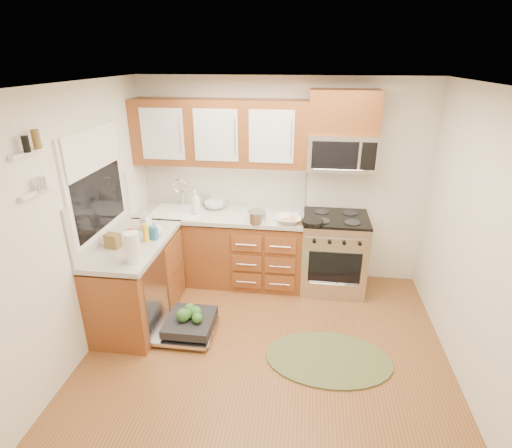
# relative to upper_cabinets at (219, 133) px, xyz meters

# --- Properties ---
(floor) EXTENTS (3.50, 3.50, 0.00)m
(floor) POSITION_rel_upper_cabinets_xyz_m (0.73, -1.57, -1.88)
(floor) COLOR brown
(floor) RESTS_ON ground
(ceiling) EXTENTS (3.50, 3.50, 0.00)m
(ceiling) POSITION_rel_upper_cabinets_xyz_m (0.73, -1.57, 0.62)
(ceiling) COLOR white
(ceiling) RESTS_ON ground
(wall_back) EXTENTS (3.50, 0.04, 2.50)m
(wall_back) POSITION_rel_upper_cabinets_xyz_m (0.73, 0.18, -0.62)
(wall_back) COLOR silver
(wall_back) RESTS_ON ground
(wall_front) EXTENTS (3.50, 0.04, 2.50)m
(wall_front) POSITION_rel_upper_cabinets_xyz_m (0.73, -3.33, -0.62)
(wall_front) COLOR silver
(wall_front) RESTS_ON ground
(wall_left) EXTENTS (0.04, 3.50, 2.50)m
(wall_left) POSITION_rel_upper_cabinets_xyz_m (-1.02, -1.57, -0.62)
(wall_left) COLOR silver
(wall_left) RESTS_ON ground
(wall_right) EXTENTS (0.04, 3.50, 2.50)m
(wall_right) POSITION_rel_upper_cabinets_xyz_m (2.48, -1.57, -0.62)
(wall_right) COLOR silver
(wall_right) RESTS_ON ground
(base_cabinet_back) EXTENTS (2.05, 0.60, 0.85)m
(base_cabinet_back) POSITION_rel_upper_cabinets_xyz_m (0.00, -0.12, -1.45)
(base_cabinet_back) COLOR brown
(base_cabinet_back) RESTS_ON ground
(base_cabinet_left) EXTENTS (0.60, 1.25, 0.85)m
(base_cabinet_left) POSITION_rel_upper_cabinets_xyz_m (-0.72, -1.05, -1.45)
(base_cabinet_left) COLOR brown
(base_cabinet_left) RESTS_ON ground
(countertop_back) EXTENTS (2.07, 0.64, 0.05)m
(countertop_back) POSITION_rel_upper_cabinets_xyz_m (0.00, -0.14, -0.97)
(countertop_back) COLOR #AAA69B
(countertop_back) RESTS_ON base_cabinet_back
(countertop_left) EXTENTS (0.64, 1.27, 0.05)m
(countertop_left) POSITION_rel_upper_cabinets_xyz_m (-0.71, -1.05, -0.97)
(countertop_left) COLOR #AAA69B
(countertop_left) RESTS_ON base_cabinet_left
(backsplash_back) EXTENTS (2.05, 0.02, 0.57)m
(backsplash_back) POSITION_rel_upper_cabinets_xyz_m (0.00, 0.16, -0.67)
(backsplash_back) COLOR beige
(backsplash_back) RESTS_ON ground
(backsplash_left) EXTENTS (0.02, 1.25, 0.57)m
(backsplash_left) POSITION_rel_upper_cabinets_xyz_m (-1.01, -1.05, -0.67)
(backsplash_left) COLOR beige
(backsplash_left) RESTS_ON ground
(upper_cabinets) EXTENTS (2.05, 0.35, 0.75)m
(upper_cabinets) POSITION_rel_upper_cabinets_xyz_m (0.00, 0.00, 0.00)
(upper_cabinets) COLOR brown
(upper_cabinets) RESTS_ON ground
(cabinet_over_mw) EXTENTS (0.76, 0.35, 0.47)m
(cabinet_over_mw) POSITION_rel_upper_cabinets_xyz_m (1.41, 0.00, 0.26)
(cabinet_over_mw) COLOR brown
(cabinet_over_mw) RESTS_ON ground
(range) EXTENTS (0.76, 0.64, 0.95)m
(range) POSITION_rel_upper_cabinets_xyz_m (1.41, -0.15, -1.40)
(range) COLOR silver
(range) RESTS_ON ground
(microwave) EXTENTS (0.76, 0.38, 0.40)m
(microwave) POSITION_rel_upper_cabinets_xyz_m (1.41, -0.02, -0.18)
(microwave) COLOR silver
(microwave) RESTS_ON ground
(sink) EXTENTS (0.62, 0.50, 0.26)m
(sink) POSITION_rel_upper_cabinets_xyz_m (-0.52, -0.16, -1.07)
(sink) COLOR white
(sink) RESTS_ON ground
(dishwasher) EXTENTS (0.70, 0.60, 0.20)m
(dishwasher) POSITION_rel_upper_cabinets_xyz_m (-0.13, -1.27, -1.77)
(dishwasher) COLOR silver
(dishwasher) RESTS_ON ground
(window) EXTENTS (0.03, 1.05, 1.05)m
(window) POSITION_rel_upper_cabinets_xyz_m (-1.01, -1.07, -0.32)
(window) COLOR white
(window) RESTS_ON ground
(window_blind) EXTENTS (0.02, 0.96, 0.40)m
(window_blind) POSITION_rel_upper_cabinets_xyz_m (-0.98, -1.07, 0.00)
(window_blind) COLOR white
(window_blind) RESTS_ON ground
(shelf_upper) EXTENTS (0.04, 0.40, 0.03)m
(shelf_upper) POSITION_rel_upper_cabinets_xyz_m (-0.99, -1.92, 0.17)
(shelf_upper) COLOR white
(shelf_upper) RESTS_ON ground
(shelf_lower) EXTENTS (0.04, 0.40, 0.03)m
(shelf_lower) POSITION_rel_upper_cabinets_xyz_m (-0.99, -1.92, -0.12)
(shelf_lower) COLOR white
(shelf_lower) RESTS_ON ground
(rug) EXTENTS (1.41, 1.14, 0.02)m
(rug) POSITION_rel_upper_cabinets_xyz_m (1.33, -1.49, -1.86)
(rug) COLOR #5E6539
(rug) RESTS_ON ground
(skillet) EXTENTS (0.29, 0.29, 0.05)m
(skillet) POSITION_rel_upper_cabinets_xyz_m (1.12, -0.40, -0.90)
(skillet) COLOR black
(skillet) RESTS_ON range
(stock_pot) EXTENTS (0.29, 0.29, 0.13)m
(stock_pot) POSITION_rel_upper_cabinets_xyz_m (0.49, -0.35, -0.88)
(stock_pot) COLOR silver
(stock_pot) RESTS_ON countertop_back
(cutting_board) EXTENTS (0.32, 0.25, 0.02)m
(cutting_board) POSITION_rel_upper_cabinets_xyz_m (0.91, -0.27, -0.94)
(cutting_board) COLOR #A16E49
(cutting_board) RESTS_ON countertop_back
(canister) EXTENTS (0.10, 0.10, 0.14)m
(canister) POSITION_rel_upper_cabinets_xyz_m (-0.27, 0.07, -0.88)
(canister) COLOR silver
(canister) RESTS_ON countertop_back
(paper_towel_roll) EXTENTS (0.14, 0.14, 0.29)m
(paper_towel_roll) POSITION_rel_upper_cabinets_xyz_m (-0.52, -1.46, -0.80)
(paper_towel_roll) COLOR white
(paper_towel_roll) RESTS_ON countertop_left
(mustard_bottle) EXTENTS (0.07, 0.07, 0.19)m
(mustard_bottle) POSITION_rel_upper_cabinets_xyz_m (-0.58, -1.02, -0.85)
(mustard_bottle) COLOR yellow
(mustard_bottle) RESTS_ON countertop_left
(red_bottle) EXTENTS (0.07, 0.07, 0.21)m
(red_bottle) POSITION_rel_upper_cabinets_xyz_m (-0.65, -1.21, -0.84)
(red_bottle) COLOR red
(red_bottle) RESTS_ON countertop_left
(wooden_box) EXTENTS (0.16, 0.13, 0.14)m
(wooden_box) POSITION_rel_upper_cabinets_xyz_m (-0.85, -1.20, -0.88)
(wooden_box) COLOR brown
(wooden_box) RESTS_ON countertop_left
(blue_carton) EXTENTS (0.10, 0.07, 0.14)m
(blue_carton) POSITION_rel_upper_cabinets_xyz_m (-0.52, -0.97, -0.88)
(blue_carton) COLOR #2468A8
(blue_carton) RESTS_ON countertop_left
(bowl_a) EXTENTS (0.30, 0.30, 0.07)m
(bowl_a) POSITION_rel_upper_cabinets_xyz_m (0.85, -0.32, -0.91)
(bowl_a) COLOR #999999
(bowl_a) RESTS_ON countertop_back
(bowl_b) EXTENTS (0.34, 0.34, 0.09)m
(bowl_b) POSITION_rel_upper_cabinets_xyz_m (-0.10, 0.03, -0.91)
(bowl_b) COLOR #999999
(bowl_b) RESTS_ON countertop_back
(cup) EXTENTS (0.16, 0.16, 0.11)m
(cup) POSITION_rel_upper_cabinets_xyz_m (0.93, -0.21, -0.90)
(cup) COLOR #999999
(cup) RESTS_ON countertop_back
(soap_bottle_a) EXTENTS (0.13, 0.14, 0.29)m
(soap_bottle_a) POSITION_rel_upper_cabinets_xyz_m (-0.27, -0.20, -0.80)
(soap_bottle_a) COLOR #999999
(soap_bottle_a) RESTS_ON countertop_back
(soap_bottle_b) EXTENTS (0.12, 0.12, 0.20)m
(soap_bottle_b) POSITION_rel_upper_cabinets_xyz_m (-0.69, -0.73, -0.85)
(soap_bottle_b) COLOR #999999
(soap_bottle_b) RESTS_ON countertop_left
(soap_bottle_c) EXTENTS (0.15, 0.15, 0.18)m
(soap_bottle_c) POSITION_rel_upper_cabinets_xyz_m (-0.52, -0.90, -0.86)
(soap_bottle_c) COLOR #999999
(soap_bottle_c) RESTS_ON countertop_left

